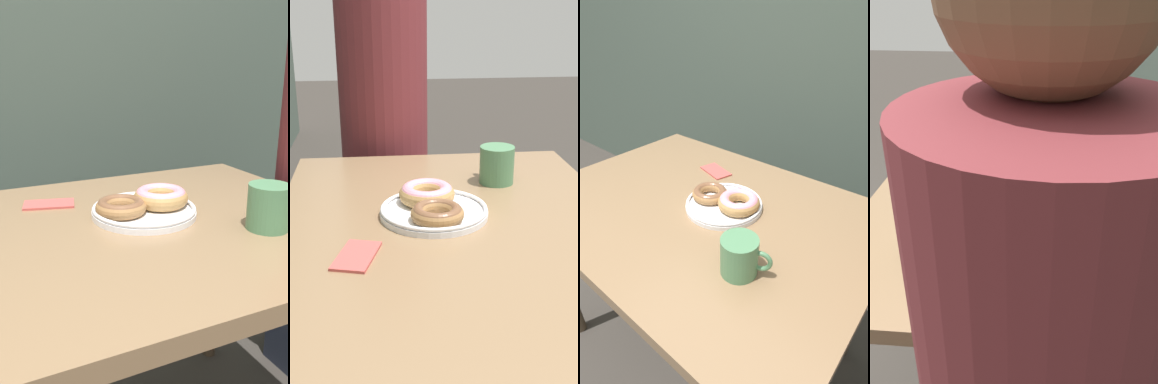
# 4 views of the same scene
# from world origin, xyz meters

# --- Properties ---
(wall_back) EXTENTS (8.00, 0.05, 2.60)m
(wall_back) POSITION_xyz_m (0.00, 1.12, 1.30)
(wall_back) COLOR #47564C
(wall_back) RESTS_ON ground_plane
(dining_table) EXTENTS (1.14, 0.83, 0.76)m
(dining_table) POSITION_xyz_m (0.00, 0.19, 0.68)
(dining_table) COLOR #846647
(dining_table) RESTS_ON ground_plane
(donut_plate) EXTENTS (0.27, 0.26, 0.06)m
(donut_plate) POSITION_xyz_m (0.08, 0.23, 0.79)
(donut_plate) COLOR white
(donut_plate) RESTS_ON dining_table
(coffee_mug) EXTENTS (0.13, 0.09, 0.10)m
(coffee_mug) POSITION_xyz_m (0.29, 0.03, 0.82)
(coffee_mug) COLOR #4C7F56
(coffee_mug) RESTS_ON dining_table
(napkin) EXTENTS (0.14, 0.10, 0.01)m
(napkin) POSITION_xyz_m (-0.12, 0.41, 0.77)
(napkin) COLOR #BC4C47
(napkin) RESTS_ON dining_table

